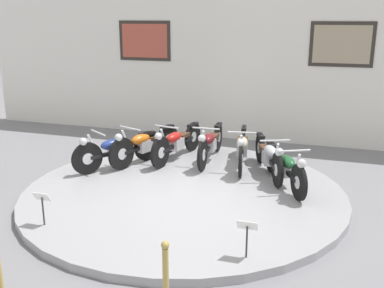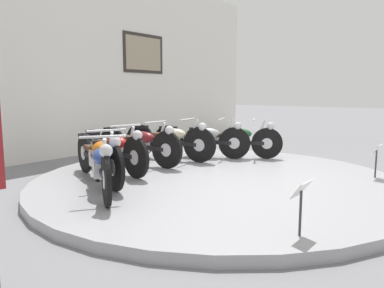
{
  "view_description": "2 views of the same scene",
  "coord_description": "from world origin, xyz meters",
  "px_view_note": "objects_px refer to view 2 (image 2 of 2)",
  "views": [
    {
      "loc": [
        2.35,
        -6.85,
        3.02
      ],
      "look_at": [
        0.01,
        0.44,
        0.82
      ],
      "focal_mm": 42.0,
      "sensor_mm": 36.0,
      "label": 1
    },
    {
      "loc": [
        -4.64,
        -3.14,
        1.43
      ],
      "look_at": [
        -0.22,
        0.31,
        0.64
      ],
      "focal_mm": 35.0,
      "sensor_mm": 36.0,
      "label": 2
    }
  ],
  "objects_px": {
    "info_placard_front_centre": "(377,154)",
    "motorcycle_maroon": "(140,143)",
    "motorcycle_blue": "(101,164)",
    "motorcycle_silver": "(203,139)",
    "motorcycle_orange": "(99,155)",
    "motorcycle_green": "(234,139)",
    "motorcycle_cream": "(170,139)",
    "info_placard_front_left": "(301,196)",
    "motorcycle_red": "(114,148)"
  },
  "relations": [
    {
      "from": "motorcycle_maroon",
      "to": "info_placard_front_left",
      "type": "height_order",
      "value": "motorcycle_maroon"
    },
    {
      "from": "motorcycle_orange",
      "to": "motorcycle_green",
      "type": "distance_m",
      "value": 2.94
    },
    {
      "from": "motorcycle_cream",
      "to": "motorcycle_silver",
      "type": "height_order",
      "value": "motorcycle_cream"
    },
    {
      "from": "motorcycle_blue",
      "to": "info_placard_front_centre",
      "type": "relative_size",
      "value": 3.29
    },
    {
      "from": "motorcycle_red",
      "to": "motorcycle_silver",
      "type": "distance_m",
      "value": 1.99
    },
    {
      "from": "motorcycle_blue",
      "to": "motorcycle_maroon",
      "type": "height_order",
      "value": "motorcycle_maroon"
    },
    {
      "from": "motorcycle_silver",
      "to": "info_placard_front_centre",
      "type": "xyz_separation_m",
      "value": [
        0.2,
        -3.12,
        -0.01
      ]
    },
    {
      "from": "motorcycle_maroon",
      "to": "motorcycle_silver",
      "type": "relative_size",
      "value": 1.08
    },
    {
      "from": "motorcycle_red",
      "to": "motorcycle_silver",
      "type": "bearing_deg",
      "value": -9.98
    },
    {
      "from": "motorcycle_silver",
      "to": "motorcycle_orange",
      "type": "bearing_deg",
      "value": 179.98
    },
    {
      "from": "motorcycle_blue",
      "to": "info_placard_front_centre",
      "type": "bearing_deg",
      "value": -40.08
    },
    {
      "from": "motorcycle_blue",
      "to": "motorcycle_green",
      "type": "bearing_deg",
      "value": -0.06
    },
    {
      "from": "motorcycle_maroon",
      "to": "motorcycle_green",
      "type": "xyz_separation_m",
      "value": [
        1.63,
        -0.98,
        -0.01
      ]
    },
    {
      "from": "motorcycle_blue",
      "to": "motorcycle_orange",
      "type": "relative_size",
      "value": 0.89
    },
    {
      "from": "motorcycle_cream",
      "to": "info_placard_front_left",
      "type": "distance_m",
      "value": 4.08
    },
    {
      "from": "motorcycle_orange",
      "to": "motorcycle_green",
      "type": "relative_size",
      "value": 1.07
    },
    {
      "from": "motorcycle_blue",
      "to": "motorcycle_cream",
      "type": "relative_size",
      "value": 0.85
    },
    {
      "from": "motorcycle_orange",
      "to": "motorcycle_maroon",
      "type": "height_order",
      "value": "same"
    },
    {
      "from": "motorcycle_blue",
      "to": "info_placard_front_left",
      "type": "distance_m",
      "value": 2.61
    },
    {
      "from": "info_placard_front_left",
      "to": "info_placard_front_centre",
      "type": "bearing_deg",
      "value": 0.0
    },
    {
      "from": "motorcycle_orange",
      "to": "motorcycle_red",
      "type": "bearing_deg",
      "value": 30.9
    },
    {
      "from": "motorcycle_blue",
      "to": "motorcycle_green",
      "type": "height_order",
      "value": "motorcycle_blue"
    },
    {
      "from": "motorcycle_orange",
      "to": "motorcycle_silver",
      "type": "distance_m",
      "value": 2.54
    },
    {
      "from": "motorcycle_green",
      "to": "motorcycle_cream",
      "type": "bearing_deg",
      "value": 137.58
    },
    {
      "from": "motorcycle_red",
      "to": "info_placard_front_left",
      "type": "relative_size",
      "value": 3.84
    },
    {
      "from": "motorcycle_orange",
      "to": "motorcycle_cream",
      "type": "relative_size",
      "value": 0.95
    },
    {
      "from": "motorcycle_orange",
      "to": "motorcycle_green",
      "type": "xyz_separation_m",
      "value": [
        2.9,
        -0.51,
        -0.02
      ]
    },
    {
      "from": "motorcycle_green",
      "to": "info_placard_front_centre",
      "type": "distance_m",
      "value": 2.61
    },
    {
      "from": "motorcycle_orange",
      "to": "motorcycle_cream",
      "type": "height_order",
      "value": "motorcycle_cream"
    },
    {
      "from": "motorcycle_orange",
      "to": "info_placard_front_centre",
      "type": "bearing_deg",
      "value": -48.73
    },
    {
      "from": "motorcycle_silver",
      "to": "info_placard_front_left",
      "type": "distance_m",
      "value": 4.15
    },
    {
      "from": "motorcycle_maroon",
      "to": "motorcycle_green",
      "type": "distance_m",
      "value": 1.9
    },
    {
      "from": "motorcycle_silver",
      "to": "motorcycle_blue",
      "type": "bearing_deg",
      "value": -170.08
    },
    {
      "from": "motorcycle_blue",
      "to": "motorcycle_silver",
      "type": "bearing_deg",
      "value": 9.92
    },
    {
      "from": "info_placard_front_centre",
      "to": "motorcycle_maroon",
      "type": "bearing_deg",
      "value": 112.28
    },
    {
      "from": "motorcycle_orange",
      "to": "motorcycle_silver",
      "type": "xyz_separation_m",
      "value": [
        2.54,
        -0.0,
        -0.01
      ]
    },
    {
      "from": "motorcycle_orange",
      "to": "motorcycle_red",
      "type": "xyz_separation_m",
      "value": [
        0.58,
        0.34,
        -0.0
      ]
    },
    {
      "from": "motorcycle_maroon",
      "to": "motorcycle_cream",
      "type": "relative_size",
      "value": 1.0
    },
    {
      "from": "motorcycle_orange",
      "to": "motorcycle_cream",
      "type": "distance_m",
      "value": 1.99
    },
    {
      "from": "motorcycle_blue",
      "to": "motorcycle_red",
      "type": "relative_size",
      "value": 0.86
    },
    {
      "from": "info_placard_front_centre",
      "to": "motorcycle_silver",
      "type": "bearing_deg",
      "value": 93.68
    },
    {
      "from": "motorcycle_red",
      "to": "motorcycle_cream",
      "type": "distance_m",
      "value": 1.38
    },
    {
      "from": "motorcycle_cream",
      "to": "info_placard_front_centre",
      "type": "relative_size",
      "value": 3.87
    },
    {
      "from": "motorcycle_cream",
      "to": "motorcycle_silver",
      "type": "bearing_deg",
      "value": -30.88
    },
    {
      "from": "info_placard_front_left",
      "to": "motorcycle_blue",
      "type": "bearing_deg",
      "value": 93.56
    },
    {
      "from": "motorcycle_blue",
      "to": "info_placard_front_centre",
      "type": "distance_m",
      "value": 4.05
    },
    {
      "from": "motorcycle_red",
      "to": "motorcycle_maroon",
      "type": "height_order",
      "value": "same"
    },
    {
      "from": "motorcycle_cream",
      "to": "motorcycle_silver",
      "type": "relative_size",
      "value": 1.08
    },
    {
      "from": "motorcycle_orange",
      "to": "motorcycle_silver",
      "type": "height_order",
      "value": "motorcycle_orange"
    },
    {
      "from": "motorcycle_maroon",
      "to": "motorcycle_blue",
      "type": "bearing_deg",
      "value": -149.18
    }
  ]
}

